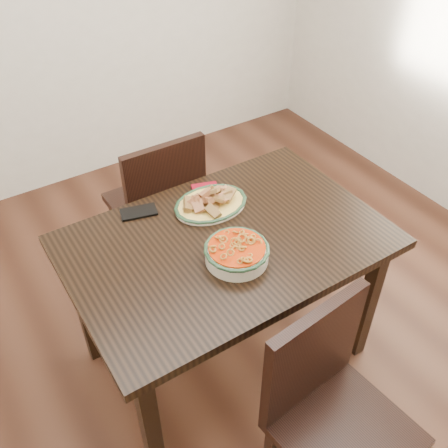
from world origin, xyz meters
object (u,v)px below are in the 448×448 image
chair_far (159,202)px  chair_near (330,405)px  smartphone (139,212)px  dining_table (227,255)px  noodle_bowl (237,251)px  fish_plate (211,198)px

chair_far → chair_near: 1.34m
smartphone → dining_table: bearing=-41.3°
noodle_bowl → smartphone: (-0.19, 0.46, -0.04)m
fish_plate → smartphone: size_ratio=2.13×
dining_table → chair_near: bearing=-91.3°
chair_far → smartphone: 0.48m
chair_near → smartphone: 1.06m
chair_near → smartphone: bearing=96.3°
chair_near → fish_plate: chair_near is taller
chair_near → noodle_bowl: bearing=86.5°
dining_table → smartphone: 0.42m
chair_near → smartphone: (-0.21, 1.01, 0.26)m
chair_far → fish_plate: chair_far is taller
noodle_bowl → smartphone: bearing=112.6°
noodle_bowl → chair_near: bearing=-88.0°
chair_far → chair_near: size_ratio=1.00×
chair_near → fish_plate: 0.93m
chair_far → smartphone: (-0.24, -0.33, 0.26)m
chair_far → chair_near: same height
chair_near → dining_table: bearing=83.2°
dining_table → chair_far: chair_far is taller
noodle_bowl → smartphone: 0.50m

